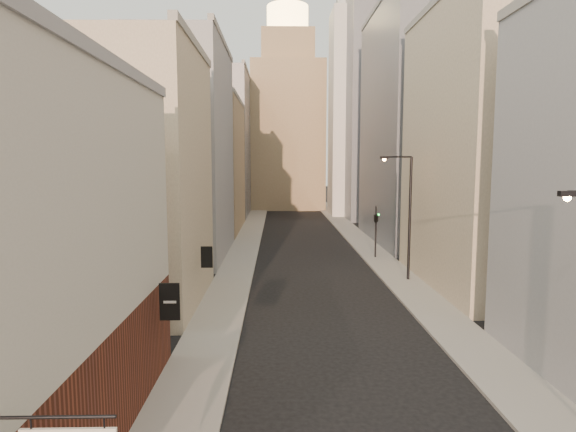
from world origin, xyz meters
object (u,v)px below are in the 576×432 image
object	(u,v)px
clock_tower	(288,119)
streetlamp_mid	(407,211)
white_tower	(354,106)
traffic_light_right	(376,217)

from	to	relation	value
clock_tower	streetlamp_mid	size ratio (longest dim) A/B	4.70
white_tower	streetlamp_mid	distance (m)	48.58
traffic_light_right	streetlamp_mid	bearing A→B (deg)	112.87
streetlamp_mid	traffic_light_right	bearing A→B (deg)	87.01
white_tower	clock_tower	bearing A→B (deg)	128.16
clock_tower	white_tower	size ratio (longest dim) A/B	1.08
clock_tower	streetlamp_mid	bearing A→B (deg)	-82.72
white_tower	traffic_light_right	distance (m)	40.85
clock_tower	white_tower	distance (m)	17.83
clock_tower	white_tower	xyz separation A→B (m)	(11.00, -14.00, 0.97)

